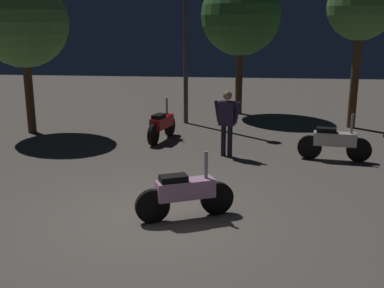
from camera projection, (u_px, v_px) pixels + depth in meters
The scene contains 9 objects.
ground_plane at pixel (151, 218), 7.70m from camera, with size 40.00×40.00×0.00m, color #605951.
motorcycle_pink_foreground at pixel (185, 193), 7.58m from camera, with size 1.56×0.76×1.11m.
motorcycle_red_parked_left at pixel (162, 125), 12.59m from camera, with size 0.52×1.63×1.11m.
motorcycle_white_parked_right at pixel (334, 142), 10.79m from camera, with size 1.66×0.42×1.11m.
person_rider_beside at pixel (227, 118), 10.99m from camera, with size 0.66×0.33×1.57m.
streetlamp_near at pixel (186, 7), 13.98m from camera, with size 0.36×0.36×5.70m.
tree_left_bg at pixel (23, 23), 12.83m from camera, with size 2.49×2.49×4.36m.
tree_center_bg at pixel (361, 8), 13.37m from camera, with size 1.93×1.93×4.52m.
tree_right_bg at pixel (241, 16), 15.59m from camera, with size 2.66×2.66×4.66m.
Camera 1 is at (1.44, -7.03, 3.13)m, focal length 43.76 mm.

